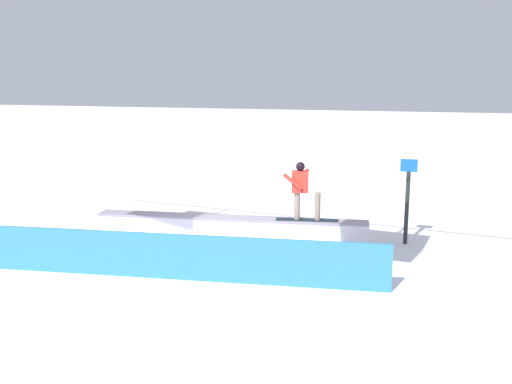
# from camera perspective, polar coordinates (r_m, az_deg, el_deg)

# --- Properties ---
(ground_plane) EXTENTS (120.00, 120.00, 0.00)m
(ground_plane) POSITION_cam_1_polar(r_m,az_deg,el_deg) (14.83, -2.57, -4.41)
(ground_plane) COLOR white
(grind_box) EXTENTS (7.01, 1.52, 0.51)m
(grind_box) POSITION_cam_1_polar(r_m,az_deg,el_deg) (14.77, -2.58, -3.54)
(grind_box) COLOR white
(grind_box) RESTS_ON ground_plane
(snowboarder) EXTENTS (1.58, 0.62, 1.46)m
(snowboarder) POSITION_cam_1_polar(r_m,az_deg,el_deg) (14.25, 4.63, 0.32)
(snowboarder) COLOR black
(snowboarder) RESTS_ON grind_box
(safety_fence) EXTENTS (8.60, 1.27, 0.94)m
(safety_fence) POSITION_cam_1_polar(r_m,az_deg,el_deg) (11.73, -8.39, -6.36)
(safety_fence) COLOR #327EEA
(safety_fence) RESTS_ON ground_plane
(trail_marker) EXTENTS (0.40, 0.10, 2.09)m
(trail_marker) POSITION_cam_1_polar(r_m,az_deg,el_deg) (14.38, 14.80, -0.69)
(trail_marker) COLOR #262628
(trail_marker) RESTS_ON ground_plane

